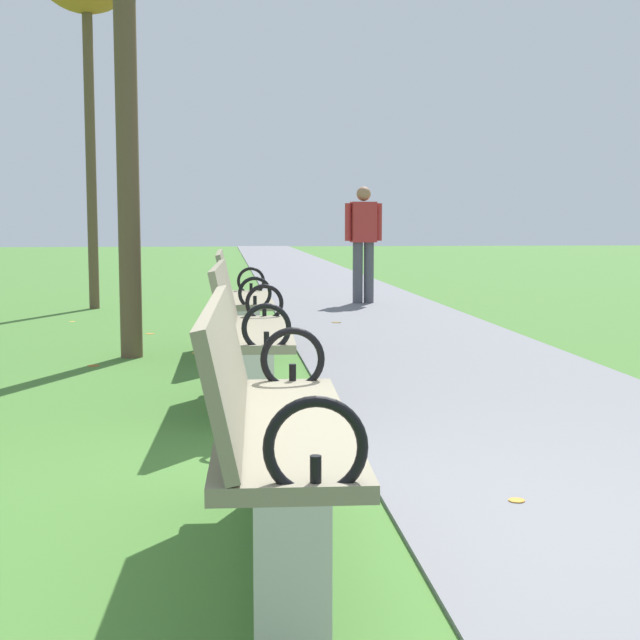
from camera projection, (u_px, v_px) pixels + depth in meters
ground_plane at (413, 556)px, 3.23m from camera, size 80.00×80.00×0.00m
paved_walkway at (304, 272)px, 21.15m from camera, size 2.35×44.00×0.02m
park_bench_1 at (268, 424)px, 3.11m from camera, size 0.53×1.62×0.90m
park_bench_2 at (247, 331)px, 5.74m from camera, size 0.53×1.62×0.90m
park_bench_3 at (240, 299)px, 8.14m from camera, size 0.49×1.60×0.90m
pedestrian_walking at (363, 238)px, 12.92m from camera, size 0.53×0.25×1.62m
scattered_leaves at (252, 375)px, 6.94m from camera, size 4.18×9.03×0.02m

